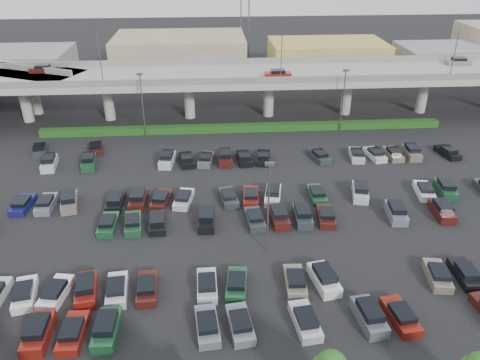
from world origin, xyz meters
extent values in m
plane|color=black|center=(0.00, 0.00, 0.00)|extent=(280.00, 280.00, 0.00)
cube|color=gray|center=(0.00, 32.00, 7.25)|extent=(150.00, 13.00, 1.10)
cube|color=slate|center=(0.00, 25.75, 8.30)|extent=(150.00, 0.50, 1.00)
cube|color=slate|center=(0.00, 38.25, 8.30)|extent=(150.00, 0.50, 1.00)
cylinder|color=gray|center=(-37.00, 32.00, 3.35)|extent=(1.80, 1.80, 6.70)
cube|color=slate|center=(-37.00, 32.00, 6.50)|extent=(2.60, 9.75, 0.50)
cylinder|color=gray|center=(-23.00, 32.00, 3.35)|extent=(1.80, 1.80, 6.70)
cube|color=slate|center=(-23.00, 32.00, 6.50)|extent=(2.60, 9.75, 0.50)
cylinder|color=gray|center=(-9.00, 32.00, 3.35)|extent=(1.80, 1.80, 6.70)
cube|color=slate|center=(-9.00, 32.00, 6.50)|extent=(2.60, 9.75, 0.50)
cylinder|color=gray|center=(5.00, 32.00, 3.35)|extent=(1.80, 1.80, 6.70)
cube|color=slate|center=(5.00, 32.00, 6.50)|extent=(2.60, 9.75, 0.50)
cylinder|color=gray|center=(19.00, 32.00, 3.35)|extent=(1.80, 1.80, 6.70)
cube|color=slate|center=(19.00, 32.00, 6.50)|extent=(2.60, 9.75, 0.50)
cylinder|color=gray|center=(33.00, 32.00, 3.35)|extent=(1.80, 1.80, 6.70)
cube|color=slate|center=(33.00, 32.00, 6.50)|extent=(2.60, 9.75, 0.50)
cube|color=#421611|center=(-34.00, 35.00, 8.21)|extent=(4.40, 1.82, 0.82)
cube|color=black|center=(-34.00, 35.00, 8.84)|extent=(2.30, 1.60, 0.50)
cube|color=maroon|center=(6.00, 29.00, 8.21)|extent=(4.40, 1.82, 0.82)
cube|color=black|center=(6.00, 29.00, 8.84)|extent=(2.30, 1.60, 0.50)
cube|color=#736B5A|center=(40.00, 35.00, 8.21)|extent=(4.40, 1.82, 0.82)
cube|color=black|center=(40.00, 35.00, 8.84)|extent=(2.30, 1.60, 0.50)
cylinder|color=#4A4A4F|center=(-22.00, 25.90, 11.80)|extent=(0.14, 0.14, 8.00)
cylinder|color=#4A4A4F|center=(6.00, 25.90, 11.80)|extent=(0.14, 0.14, 8.00)
cylinder|color=#4A4A4F|center=(34.00, 25.90, 11.80)|extent=(0.14, 0.14, 8.00)
cylinder|color=gray|center=(-36.59, 35.82, 3.35)|extent=(1.60, 1.60, 6.70)
cube|color=#184012|center=(0.00, 25.00, 0.55)|extent=(66.00, 1.60, 1.10)
cube|color=maroon|center=(-20.00, -18.50, 0.53)|extent=(1.91, 4.43, 1.05)
cube|color=black|center=(-20.00, -18.50, 1.34)|extent=(1.65, 2.63, 0.65)
cube|color=maroon|center=(-17.25, -18.50, 0.41)|extent=(1.88, 4.43, 0.82)
cube|color=black|center=(-17.25, -18.70, 1.04)|extent=(1.63, 2.32, 0.50)
cube|color=#1A4A2B|center=(-14.50, -18.50, 0.53)|extent=(1.93, 4.45, 1.05)
cube|color=black|center=(-14.50, -18.50, 1.34)|extent=(1.67, 2.64, 0.65)
cube|color=slate|center=(-6.25, -18.50, 0.41)|extent=(2.25, 4.56, 0.82)
cube|color=black|center=(-6.25, -18.70, 1.04)|extent=(1.82, 2.45, 0.50)
cube|color=slate|center=(-3.50, -18.50, 0.41)|extent=(2.37, 4.60, 0.82)
cube|color=black|center=(-3.50, -18.70, 1.04)|extent=(1.89, 2.49, 0.50)
cube|color=silver|center=(2.00, -18.50, 0.41)|extent=(2.33, 4.59, 0.82)
cube|color=black|center=(2.00, -18.70, 1.04)|extent=(1.86, 2.47, 0.50)
cube|color=#55585D|center=(7.50, -18.50, 0.53)|extent=(2.30, 4.58, 1.05)
cube|color=black|center=(7.50, -18.50, 1.34)|extent=(1.88, 2.76, 0.65)
cube|color=maroon|center=(10.25, -18.50, 0.41)|extent=(2.38, 4.60, 0.82)
cube|color=black|center=(10.25, -18.70, 1.04)|extent=(1.89, 2.49, 0.50)
cube|color=white|center=(-22.75, -13.50, 0.41)|extent=(2.64, 4.67, 0.82)
cube|color=black|center=(-22.75, -13.70, 1.04)|extent=(2.02, 2.57, 0.50)
cube|color=white|center=(-20.00, -13.50, 0.41)|extent=(2.54, 4.64, 0.82)
cube|color=black|center=(-20.00, -13.70, 1.04)|extent=(1.97, 2.54, 0.50)
cube|color=maroon|center=(-17.25, -13.50, 0.53)|extent=(2.48, 4.63, 1.05)
cube|color=black|center=(-17.25, -13.50, 1.34)|extent=(1.99, 2.82, 0.65)
cube|color=silver|center=(-14.50, -13.50, 0.41)|extent=(2.25, 4.56, 0.82)
cube|color=black|center=(-14.50, -13.70, 1.04)|extent=(1.82, 2.45, 0.50)
cube|color=#421611|center=(-11.75, -13.50, 0.41)|extent=(2.04, 4.49, 0.82)
cube|color=black|center=(-11.75, -13.70, 1.04)|extent=(1.72, 2.38, 0.50)
cube|color=silver|center=(-6.25, -13.50, 0.41)|extent=(1.92, 4.44, 0.82)
cube|color=black|center=(-6.25, -13.70, 1.04)|extent=(1.65, 2.33, 0.50)
cube|color=#1A4A2B|center=(-3.50, -13.50, 0.41)|extent=(2.34, 4.59, 0.82)
cube|color=black|center=(-3.50, -13.70, 1.04)|extent=(1.87, 2.48, 0.50)
cube|color=#736B5A|center=(2.00, -13.50, 0.41)|extent=(2.01, 4.48, 0.82)
cube|color=black|center=(2.00, -13.70, 1.04)|extent=(1.70, 2.37, 0.50)
cube|color=white|center=(4.75, -13.50, 0.53)|extent=(2.56, 4.65, 1.05)
cube|color=black|center=(4.75, -13.50, 1.34)|extent=(2.03, 2.84, 0.65)
cube|color=#736B5A|center=(15.75, -13.50, 0.41)|extent=(2.45, 4.62, 0.82)
cube|color=black|center=(15.75, -13.70, 1.04)|extent=(1.92, 2.51, 0.50)
cube|color=black|center=(18.50, -13.50, 0.41)|extent=(1.99, 4.47, 0.82)
cube|color=black|center=(18.50, -13.70, 1.04)|extent=(1.69, 2.36, 0.50)
cube|color=#1A4A2B|center=(-17.25, -2.50, 0.41)|extent=(1.88, 4.42, 0.82)
cube|color=black|center=(-17.25, -2.70, 1.04)|extent=(1.63, 2.32, 0.50)
cube|color=#1A4A2B|center=(-14.50, -2.50, 0.41)|extent=(2.33, 4.58, 0.82)
cube|color=black|center=(-14.50, -2.70, 1.04)|extent=(1.86, 2.47, 0.50)
cube|color=black|center=(-11.75, -2.50, 0.41)|extent=(2.14, 4.52, 0.82)
cube|color=black|center=(-11.75, -2.70, 1.04)|extent=(1.77, 2.41, 0.50)
cube|color=black|center=(-6.25, -2.50, 0.53)|extent=(1.94, 4.45, 1.05)
cube|color=black|center=(-6.25, -2.50, 1.34)|extent=(1.67, 2.64, 0.65)
cube|color=#2D353B|center=(-0.75, -2.50, 0.41)|extent=(2.20, 4.54, 0.82)
cube|color=black|center=(-0.75, -2.70, 1.04)|extent=(1.80, 2.43, 0.50)
cube|color=#421611|center=(2.00, -2.50, 0.53)|extent=(2.16, 4.53, 1.05)
cube|color=black|center=(2.00, -2.50, 1.34)|extent=(1.80, 2.72, 0.65)
cube|color=#2D353B|center=(4.75, -2.50, 0.53)|extent=(1.85, 4.41, 1.05)
cube|color=black|center=(4.75, -2.50, 1.34)|extent=(1.62, 2.61, 0.65)
cube|color=#421611|center=(7.50, -2.50, 0.41)|extent=(2.28, 4.57, 0.82)
cube|color=black|center=(7.50, -2.70, 1.04)|extent=(1.84, 2.46, 0.50)
cube|color=slate|center=(15.75, -2.50, 0.53)|extent=(2.29, 4.57, 1.05)
cube|color=black|center=(15.75, -2.50, 1.34)|extent=(1.87, 2.76, 0.65)
cube|color=#421611|center=(21.25, -2.50, 0.53)|extent=(2.06, 4.49, 1.05)
cube|color=black|center=(21.25, -2.50, 1.34)|extent=(1.74, 2.68, 0.65)
cube|color=navy|center=(-28.25, 2.50, 0.41)|extent=(2.05, 4.49, 0.82)
cube|color=black|center=(-28.25, 2.30, 1.04)|extent=(1.72, 2.38, 0.50)
cube|color=slate|center=(-25.50, 2.50, 0.41)|extent=(1.93, 4.44, 0.82)
cube|color=black|center=(-25.50, 2.30, 1.04)|extent=(1.66, 2.34, 0.50)
cube|color=#736B5A|center=(-22.75, 2.50, 0.53)|extent=(2.65, 4.67, 1.05)
cube|color=black|center=(-22.75, 2.50, 1.34)|extent=(2.08, 2.86, 0.65)
cube|color=black|center=(-17.25, 2.50, 0.41)|extent=(1.88, 4.42, 0.82)
cube|color=black|center=(-17.25, 2.30, 1.04)|extent=(1.63, 2.32, 0.50)
cube|color=#421611|center=(-14.50, 2.50, 0.53)|extent=(1.93, 4.44, 1.05)
cube|color=black|center=(-14.50, 2.50, 1.34)|extent=(1.67, 2.64, 0.65)
cube|color=#421611|center=(-11.75, 2.50, 0.41)|extent=(2.57, 4.65, 0.82)
cube|color=black|center=(-11.75, 2.30, 1.04)|extent=(1.98, 2.55, 0.50)
cube|color=silver|center=(-9.00, 2.50, 0.41)|extent=(2.61, 4.66, 0.82)
cube|color=black|center=(-9.00, 2.30, 1.04)|extent=(2.00, 2.56, 0.50)
cube|color=#2D353B|center=(-3.50, 2.50, 0.41)|extent=(2.45, 4.62, 0.82)
cube|color=black|center=(-3.50, 2.30, 1.04)|extent=(1.93, 2.51, 0.50)
cube|color=maroon|center=(-0.75, 2.50, 0.41)|extent=(2.16, 4.53, 0.82)
cube|color=black|center=(-0.75, 2.30, 1.04)|extent=(1.78, 2.42, 0.50)
cube|color=white|center=(2.00, 2.50, 0.53)|extent=(2.63, 4.67, 1.05)
cube|color=black|center=(2.00, 2.50, 1.34)|extent=(2.07, 2.86, 0.65)
cube|color=#1A4A2B|center=(7.50, 2.50, 0.41)|extent=(1.86, 4.42, 0.82)
cube|color=black|center=(7.50, 2.30, 1.04)|extent=(1.62, 2.31, 0.50)
cube|color=silver|center=(13.00, 2.50, 0.53)|extent=(2.75, 4.69, 1.05)
cube|color=black|center=(13.00, 2.50, 1.34)|extent=(2.14, 2.89, 0.65)
cube|color=white|center=(21.25, 2.50, 0.41)|extent=(2.45, 4.62, 0.82)
cube|color=black|center=(21.25, 2.30, 1.04)|extent=(1.93, 2.51, 0.50)
cube|color=#1A4A2B|center=(24.00, 2.50, 0.53)|extent=(2.35, 4.59, 1.05)
cube|color=black|center=(24.00, 2.50, 1.34)|extent=(1.91, 2.78, 0.65)
cube|color=silver|center=(-28.25, 13.50, 0.53)|extent=(2.36, 4.60, 1.05)
cube|color=black|center=(-28.25, 13.50, 1.34)|extent=(1.92, 2.78, 0.65)
cube|color=#1A4A2B|center=(-22.75, 13.50, 0.53)|extent=(2.34, 4.59, 1.05)
cube|color=black|center=(-22.75, 13.50, 1.34)|extent=(1.90, 2.77, 0.65)
cube|color=silver|center=(-11.75, 13.50, 0.53)|extent=(2.32, 4.58, 1.05)
cube|color=black|center=(-11.75, 13.50, 1.34)|extent=(1.89, 2.77, 0.65)
cube|color=black|center=(-9.00, 13.50, 0.41)|extent=(2.46, 4.62, 0.82)
cube|color=black|center=(-9.00, 13.30, 1.04)|extent=(1.93, 2.51, 0.50)
cube|color=#55585D|center=(-6.25, 13.50, 0.41)|extent=(2.50, 4.63, 0.82)
cube|color=black|center=(-6.25, 13.30, 1.04)|extent=(1.95, 2.53, 0.50)
cube|color=#421611|center=(-3.50, 13.50, 0.53)|extent=(1.82, 4.40, 1.05)
cube|color=black|center=(-3.50, 13.50, 1.34)|extent=(1.60, 2.60, 0.65)
cube|color=black|center=(-0.75, 13.50, 0.41)|extent=(2.20, 4.54, 0.82)
cube|color=black|center=(-0.75, 13.30, 1.04)|extent=(1.80, 2.43, 0.50)
cube|color=black|center=(2.00, 13.50, 0.41)|extent=(2.50, 4.64, 0.82)
cube|color=black|center=(2.00, 13.30, 1.04)|extent=(1.95, 2.53, 0.50)
cube|color=#2D353B|center=(10.25, 13.50, 0.41)|extent=(2.85, 4.71, 0.82)
cube|color=black|center=(10.25, 13.31, 1.04)|extent=(2.12, 2.62, 0.50)
cube|color=silver|center=(15.75, 13.50, 0.41)|extent=(2.37, 4.60, 0.82)
cube|color=black|center=(15.75, 13.30, 1.04)|extent=(1.88, 2.49, 0.50)
cube|color=silver|center=(18.50, 13.50, 0.41)|extent=(2.52, 4.64, 0.82)
cube|color=black|center=(18.50, 13.30, 1.04)|extent=(1.96, 2.53, 0.50)
cube|color=#736B5A|center=(21.25, 13.50, 0.41)|extent=(1.93, 4.44, 0.82)
cube|color=black|center=(21.25, 13.30, 1.04)|extent=(1.66, 2.34, 0.50)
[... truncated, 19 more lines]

